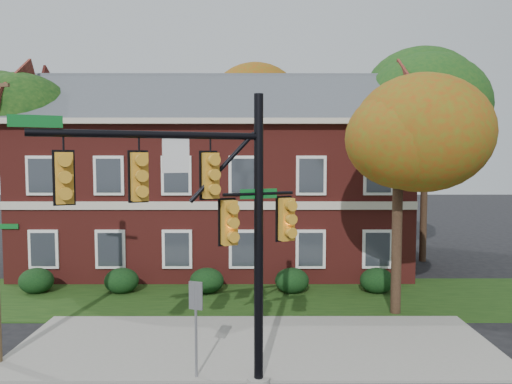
{
  "coord_description": "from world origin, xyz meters",
  "views": [
    {
      "loc": [
        -0.03,
        -13.45,
        5.61
      ],
      "look_at": [
        0.01,
        3.0,
        4.44
      ],
      "focal_mm": 35.0,
      "sensor_mm": 36.0,
      "label": 1
    }
  ],
  "objects_px": {
    "hedge_left": "(122,281)",
    "hedge_far_right": "(377,281)",
    "tree_left_rear": "(13,134)",
    "traffic_signal": "(208,209)",
    "apartment_building": "(216,169)",
    "hedge_center": "(207,281)",
    "tree_far_rear": "(245,108)",
    "tree_near_right": "(407,126)",
    "sign_post": "(196,313)",
    "hedge_far_left": "(36,281)",
    "hedge_right": "(292,281)",
    "tree_right_rear": "(433,108)"
  },
  "relations": [
    {
      "from": "tree_left_rear",
      "to": "sign_post",
      "type": "xyz_separation_m",
      "value": [
        10.23,
        -12.1,
        -4.98
      ]
    },
    {
      "from": "tree_near_right",
      "to": "tree_right_rear",
      "type": "xyz_separation_m",
      "value": [
        4.09,
        8.95,
        1.45
      ]
    },
    {
      "from": "tree_near_right",
      "to": "sign_post",
      "type": "relative_size",
      "value": 3.42
    },
    {
      "from": "hedge_far_left",
      "to": "hedge_far_right",
      "type": "bearing_deg",
      "value": 0.0
    },
    {
      "from": "apartment_building",
      "to": "hedge_right",
      "type": "distance_m",
      "value": 7.73
    },
    {
      "from": "tree_near_right",
      "to": "hedge_center",
      "type": "bearing_deg",
      "value": 158.58
    },
    {
      "from": "hedge_far_right",
      "to": "tree_near_right",
      "type": "relative_size",
      "value": 0.16
    },
    {
      "from": "hedge_right",
      "to": "hedge_center",
      "type": "bearing_deg",
      "value": 180.0
    },
    {
      "from": "hedge_left",
      "to": "tree_near_right",
      "type": "relative_size",
      "value": 0.16
    },
    {
      "from": "hedge_center",
      "to": "tree_right_rear",
      "type": "xyz_separation_m",
      "value": [
        11.31,
        6.11,
        7.6
      ]
    },
    {
      "from": "hedge_left",
      "to": "hedge_right",
      "type": "distance_m",
      "value": 7.0
    },
    {
      "from": "apartment_building",
      "to": "tree_left_rear",
      "type": "distance_m",
      "value": 9.94
    },
    {
      "from": "hedge_left",
      "to": "hedge_far_left",
      "type": "bearing_deg",
      "value": 180.0
    },
    {
      "from": "tree_left_rear",
      "to": "traffic_signal",
      "type": "distance_m",
      "value": 16.84
    },
    {
      "from": "tree_near_right",
      "to": "tree_far_rear",
      "type": "height_order",
      "value": "tree_far_rear"
    },
    {
      "from": "tree_right_rear",
      "to": "traffic_signal",
      "type": "distance_m",
      "value": 18.5
    },
    {
      "from": "hedge_right",
      "to": "tree_near_right",
      "type": "height_order",
      "value": "tree_near_right"
    },
    {
      "from": "traffic_signal",
      "to": "sign_post",
      "type": "height_order",
      "value": "traffic_signal"
    },
    {
      "from": "hedge_far_right",
      "to": "tree_far_rear",
      "type": "bearing_deg",
      "value": 113.37
    },
    {
      "from": "hedge_center",
      "to": "tree_near_right",
      "type": "bearing_deg",
      "value": -21.42
    },
    {
      "from": "hedge_far_left",
      "to": "hedge_far_right",
      "type": "relative_size",
      "value": 1.0
    },
    {
      "from": "tree_near_right",
      "to": "tree_far_rear",
      "type": "xyz_separation_m",
      "value": [
        -5.88,
        15.93,
        2.17
      ]
    },
    {
      "from": "hedge_center",
      "to": "hedge_far_right",
      "type": "distance_m",
      "value": 7.0
    },
    {
      "from": "hedge_left",
      "to": "sign_post",
      "type": "bearing_deg",
      "value": -63.34
    },
    {
      "from": "tree_far_rear",
      "to": "traffic_signal",
      "type": "bearing_deg",
      "value": -91.16
    },
    {
      "from": "hedge_left",
      "to": "tree_far_rear",
      "type": "bearing_deg",
      "value": 69.71
    },
    {
      "from": "hedge_right",
      "to": "hedge_far_right",
      "type": "bearing_deg",
      "value": 0.0
    },
    {
      "from": "traffic_signal",
      "to": "sign_post",
      "type": "xyz_separation_m",
      "value": [
        -0.4,
        0.76,
        -2.7
      ]
    },
    {
      "from": "hedge_right",
      "to": "hedge_far_right",
      "type": "height_order",
      "value": "same"
    },
    {
      "from": "hedge_far_right",
      "to": "tree_far_rear",
      "type": "relative_size",
      "value": 0.12
    },
    {
      "from": "hedge_right",
      "to": "apartment_building",
      "type": "bearing_deg",
      "value": 123.67
    },
    {
      "from": "tree_near_right",
      "to": "sign_post",
      "type": "bearing_deg",
      "value": -142.65
    },
    {
      "from": "apartment_building",
      "to": "hedge_far_right",
      "type": "height_order",
      "value": "apartment_building"
    },
    {
      "from": "hedge_left",
      "to": "tree_right_rear",
      "type": "distance_m",
      "value": 17.74
    },
    {
      "from": "tree_far_rear",
      "to": "sign_post",
      "type": "bearing_deg",
      "value": -92.29
    },
    {
      "from": "apartment_building",
      "to": "hedge_center",
      "type": "height_order",
      "value": "apartment_building"
    },
    {
      "from": "tree_left_rear",
      "to": "hedge_left",
      "type": "bearing_deg",
      "value": -33.59
    },
    {
      "from": "tree_near_right",
      "to": "hedge_right",
      "type": "bearing_deg",
      "value": 142.72
    },
    {
      "from": "hedge_far_left",
      "to": "sign_post",
      "type": "distance_m",
      "value": 11.0
    },
    {
      "from": "apartment_building",
      "to": "hedge_far_right",
      "type": "xyz_separation_m",
      "value": [
        7.0,
        -5.25,
        -4.46
      ]
    },
    {
      "from": "hedge_far_left",
      "to": "tree_far_rear",
      "type": "xyz_separation_m",
      "value": [
        8.34,
        13.09,
        8.32
      ]
    },
    {
      "from": "hedge_left",
      "to": "tree_left_rear",
      "type": "relative_size",
      "value": 0.16
    },
    {
      "from": "tree_left_rear",
      "to": "sign_post",
      "type": "height_order",
      "value": "tree_left_rear"
    },
    {
      "from": "hedge_far_left",
      "to": "tree_far_rear",
      "type": "distance_m",
      "value": 17.61
    },
    {
      "from": "hedge_right",
      "to": "tree_left_rear",
      "type": "height_order",
      "value": "tree_left_rear"
    },
    {
      "from": "hedge_left",
      "to": "tree_near_right",
      "type": "xyz_separation_m",
      "value": [
        10.72,
        -2.83,
        6.14
      ]
    },
    {
      "from": "hedge_far_right",
      "to": "tree_right_rear",
      "type": "xyz_separation_m",
      "value": [
        4.31,
        6.11,
        7.6
      ]
    },
    {
      "from": "hedge_left",
      "to": "hedge_far_right",
      "type": "height_order",
      "value": "same"
    },
    {
      "from": "hedge_far_left",
      "to": "hedge_center",
      "type": "relative_size",
      "value": 1.0
    },
    {
      "from": "apartment_building",
      "to": "tree_right_rear",
      "type": "height_order",
      "value": "tree_right_rear"
    }
  ]
}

